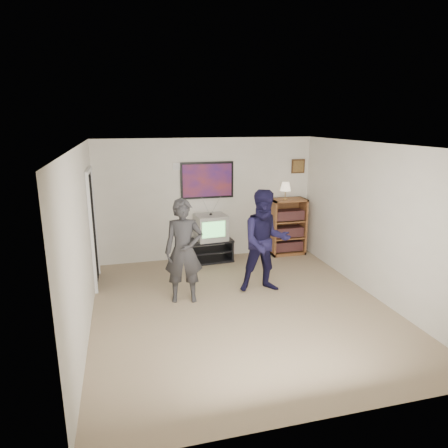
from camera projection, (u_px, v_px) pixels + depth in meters
name	position (u px, v px, depth m)	size (l,w,h in m)	color
room_shell	(236.00, 225.00, 6.24)	(4.51, 5.00, 2.51)	#837553
media_stand	(209.00, 250.00, 8.26)	(0.96, 0.58, 0.46)	black
crt_television	(211.00, 227.00, 8.14)	(0.61, 0.52, 0.52)	#9C9C97
bookshelf	(287.00, 226.00, 8.63)	(0.74, 0.42, 1.22)	brown
table_lamp	(285.00, 191.00, 8.37)	(0.23, 0.23, 0.37)	#F8E1BC
person_tall	(184.00, 251.00, 6.29)	(0.61, 0.40, 1.67)	#2A2A2C
person_short	(265.00, 242.00, 6.66)	(0.85, 0.66, 1.75)	black
controller_left	(182.00, 226.00, 6.42)	(0.03, 0.11, 0.03)	white
controller_right	(264.00, 231.00, 6.81)	(0.03, 0.11, 0.03)	white
poster	(207.00, 180.00, 8.13)	(1.10, 0.03, 0.75)	black
air_vent	(180.00, 166.00, 7.93)	(0.28, 0.02, 0.14)	white
small_picture	(298.00, 166.00, 8.56)	(0.30, 0.03, 0.30)	#402714
doorway	(93.00, 229.00, 6.94)	(0.03, 0.85, 2.00)	black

